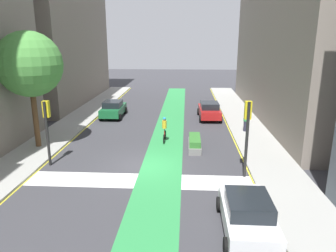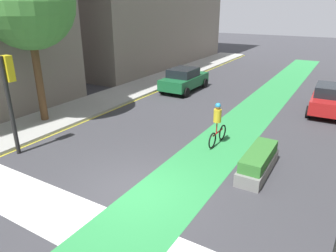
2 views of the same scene
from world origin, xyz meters
name	(u,v)px [view 1 (image 1 of 2)]	position (x,y,z in m)	size (l,w,h in m)	color
ground_plane	(144,166)	(0.00, 0.00, 0.00)	(120.00, 120.00, 0.00)	#38383D
bike_lane_paint	(162,166)	(1.02, 0.00, 0.00)	(2.40, 60.00, 0.01)	#2D8C47
crosswalk_band	(140,181)	(0.00, -2.00, 0.00)	(12.00, 1.80, 0.01)	silver
sidewalk_left	(21,162)	(-7.50, 0.00, 0.07)	(3.00, 60.00, 0.15)	#9E9E99
curb_stripe_left	(45,164)	(-6.00, 0.00, 0.01)	(0.16, 60.00, 0.01)	yellow
sidewalk_right	(274,168)	(7.50, 0.00, 0.07)	(3.00, 60.00, 0.15)	#9E9E99
curb_stripe_right	(247,168)	(6.00, 0.00, 0.01)	(0.16, 60.00, 0.01)	yellow
traffic_signal_near_right	(247,125)	(5.62, -1.00, 2.90)	(0.35, 0.52, 4.14)	black
traffic_signal_near_left	(47,121)	(-5.60, -0.03, 2.70)	(0.35, 0.52, 3.84)	black
car_white_right_near	(247,213)	(4.79, -6.32, 0.80)	(2.05, 4.21, 1.57)	silver
car_red_right_far	(209,110)	(4.56, 11.74, 0.80)	(2.13, 4.25, 1.57)	#A51919
car_green_left_far	(113,109)	(-4.52, 11.88, 0.80)	(2.04, 4.21, 1.57)	#196033
cyclist_in_lane	(164,129)	(0.86, 4.67, 0.97)	(0.32, 1.73, 1.86)	black
pedestrian_sidewalk_right_a	(246,120)	(7.10, 7.25, 1.07)	(0.34, 0.34, 1.80)	#262638
street_tree_near	(29,65)	(-7.66, 2.78, 5.65)	(4.20, 4.20, 7.62)	brown
median_planter	(195,143)	(3.02, 3.20, 0.40)	(0.83, 2.68, 0.85)	slate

